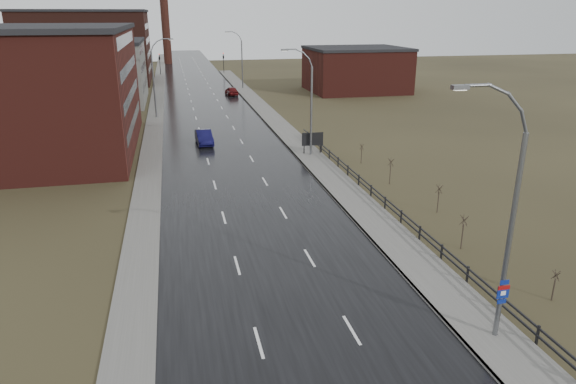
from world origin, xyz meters
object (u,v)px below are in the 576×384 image
billboard (312,140)px  car_near (204,138)px  streetlight_main (506,221)px  car_far (232,91)px

billboard → car_near: bearing=147.3°
streetlight_main → car_far: streetlight_main is taller
streetlight_main → billboard: streetlight_main is taller
billboard → car_far: size_ratio=0.52×
car_near → car_far: bearing=75.4°
billboard → car_far: 45.07m
streetlight_main → car_far: size_ratio=2.56×
billboard → car_far: billboard is taller
streetlight_main → car_far: (-2.98, 79.38, -5.25)m
streetlight_main → billboard: (0.63, 34.46, -4.37)m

